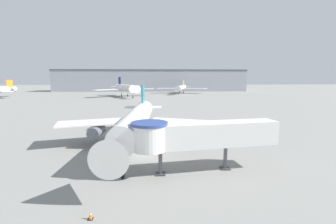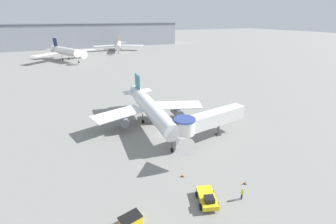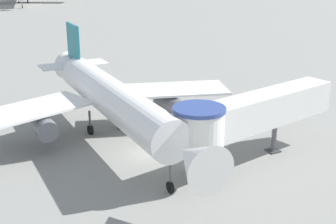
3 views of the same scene
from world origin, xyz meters
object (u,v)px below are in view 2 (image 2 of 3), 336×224
at_px(jet_bridge, 206,120).
at_px(service_container_yellow, 130,221).
at_px(main_airplane, 152,110).
at_px(traffic_cone_apron_front, 245,182).
at_px(pushback_tug_yellow, 207,198).
at_px(background_jet_gold_tail, 119,45).
at_px(background_jet_navy_tail, 66,51).
at_px(traffic_cone_near_nose, 183,175).
at_px(ground_crew_marshaller, 242,193).

distance_m(jet_bridge, service_container_yellow, 24.51).
xyz_separation_m(main_airplane, traffic_cone_apron_front, (5.93, -24.68, -3.76)).
height_order(main_airplane, pushback_tug_yellow, main_airplane).
bearing_deg(background_jet_gold_tail, traffic_cone_apron_front, -81.73).
xyz_separation_m(jet_bridge, background_jet_navy_tail, (-22.51, 113.10, 0.82)).
xyz_separation_m(traffic_cone_near_nose, traffic_cone_apron_front, (7.94, -5.48, -0.00)).
distance_m(service_container_yellow, background_jet_navy_tail, 127.21).
relative_size(ground_crew_marshaller, background_jet_navy_tail, 0.05).
bearing_deg(pushback_tug_yellow, ground_crew_marshaller, 1.18).
distance_m(jet_bridge, background_jet_gold_tail, 142.68).
relative_size(jet_bridge, background_jet_navy_tail, 0.48).
bearing_deg(service_container_yellow, jet_bridge, 35.30).
bearing_deg(background_jet_navy_tail, jet_bridge, -104.02).
bearing_deg(ground_crew_marshaller, background_jet_gold_tail, 5.34).
distance_m(main_airplane, service_container_yellow, 27.60).
bearing_deg(main_airplane, traffic_cone_near_nose, -93.46).
bearing_deg(jet_bridge, pushback_tug_yellow, -130.12).
bearing_deg(traffic_cone_apron_front, main_airplane, 103.50).
height_order(jet_bridge, traffic_cone_near_nose, jet_bridge).
xyz_separation_m(main_airplane, traffic_cone_near_nose, (-2.01, -19.20, -3.75)).
relative_size(ground_crew_marshaller, background_jet_gold_tail, 0.05).
bearing_deg(ground_crew_marshaller, traffic_cone_near_nose, 47.02).
distance_m(traffic_cone_apron_front, background_jet_gold_tail, 156.93).
bearing_deg(traffic_cone_near_nose, background_jet_navy_tail, 96.00).
distance_m(service_container_yellow, traffic_cone_apron_front, 17.99).
xyz_separation_m(jet_bridge, service_container_yellow, (-19.77, -14.00, -3.78)).
distance_m(traffic_cone_near_nose, traffic_cone_apron_front, 9.65).
relative_size(traffic_cone_near_nose, ground_crew_marshaller, 0.37).
distance_m(service_container_yellow, background_jet_gold_tail, 159.73).
relative_size(service_container_yellow, ground_crew_marshaller, 1.67).
bearing_deg(main_airplane, pushback_tug_yellow, -90.85).
height_order(service_container_yellow, background_jet_navy_tail, background_jet_navy_tail).
bearing_deg(traffic_cone_near_nose, main_airplane, 84.01).
relative_size(main_airplane, background_jet_gold_tail, 0.87).
distance_m(jet_bridge, traffic_cone_apron_front, 14.79).
xyz_separation_m(service_container_yellow, background_jet_gold_tail, (34.50, 155.91, 3.65)).
height_order(main_airplane, traffic_cone_near_nose, main_airplane).
xyz_separation_m(main_airplane, background_jet_navy_tail, (-14.81, 102.50, 1.19)).
distance_m(main_airplane, jet_bridge, 13.10).
bearing_deg(main_airplane, traffic_cone_apron_front, -73.97).
xyz_separation_m(background_jet_gold_tail, background_jet_navy_tail, (-37.24, -28.82, 0.96)).
distance_m(service_container_yellow, ground_crew_marshaller, 15.54).
distance_m(jet_bridge, traffic_cone_near_nose, 13.62).
bearing_deg(traffic_cone_near_nose, traffic_cone_apron_front, -34.62).
bearing_deg(ground_crew_marshaller, jet_bridge, -2.91).
xyz_separation_m(traffic_cone_near_nose, background_jet_navy_tail, (-12.79, 121.70, 4.94)).
distance_m(jet_bridge, background_jet_navy_tail, 115.32).
relative_size(main_airplane, pushback_tug_yellow, 7.13).
relative_size(jet_bridge, pushback_tug_yellow, 3.79).
bearing_deg(jet_bridge, traffic_cone_apron_front, -105.48).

